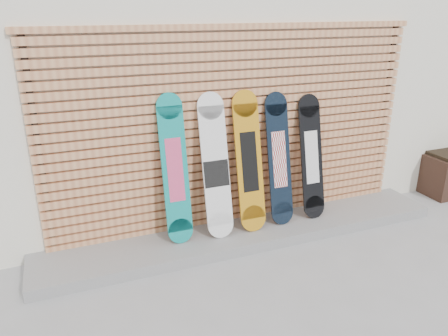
{
  "coord_description": "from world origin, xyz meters",
  "views": [
    {
      "loc": [
        -1.99,
        -3.26,
        2.46
      ],
      "look_at": [
        -0.4,
        0.75,
        0.85
      ],
      "focal_mm": 35.0,
      "sensor_mm": 36.0,
      "label": 1
    }
  ],
  "objects": [
    {
      "name": "ground",
      "position": [
        0.0,
        0.0,
        0.0
      ],
      "size": [
        80.0,
        80.0,
        0.0
      ],
      "primitive_type": "plane",
      "color": "gray",
      "rests_on": "ground"
    },
    {
      "name": "building",
      "position": [
        0.5,
        3.5,
        1.8
      ],
      "size": [
        12.0,
        5.0,
        3.6
      ],
      "primitive_type": "cube",
      "color": "silver",
      "rests_on": "ground"
    },
    {
      "name": "concrete_step",
      "position": [
        -0.15,
        0.68,
        0.06
      ],
      "size": [
        4.6,
        0.7,
        0.12
      ],
      "primitive_type": "cube",
      "color": "gray",
      "rests_on": "ground"
    },
    {
      "name": "slat_wall",
      "position": [
        -0.15,
        0.97,
        1.21
      ],
      "size": [
        4.26,
        0.08,
        2.29
      ],
      "color": "#C47D52",
      "rests_on": "ground"
    },
    {
      "name": "snowboard_0",
      "position": [
        -0.92,
        0.79,
        0.89
      ],
      "size": [
        0.27,
        0.32,
        1.54
      ],
      "color": "#0E8885",
      "rests_on": "concrete_step"
    },
    {
      "name": "snowboard_1",
      "position": [
        -0.49,
        0.76,
        0.87
      ],
      "size": [
        0.29,
        0.37,
        1.52
      ],
      "color": "white",
      "rests_on": "concrete_step"
    },
    {
      "name": "snowboard_2",
      "position": [
        -0.1,
        0.76,
        0.88
      ],
      "size": [
        0.29,
        0.37,
        1.52
      ],
      "color": "#BF8014",
      "rests_on": "concrete_step"
    },
    {
      "name": "snowboard_3",
      "position": [
        0.27,
        0.77,
        0.85
      ],
      "size": [
        0.27,
        0.34,
        1.47
      ],
      "color": "black",
      "rests_on": "concrete_step"
    },
    {
      "name": "snowboard_4",
      "position": [
        0.7,
        0.77,
        0.82
      ],
      "size": [
        0.27,
        0.34,
        1.41
      ],
      "color": "black",
      "rests_on": "concrete_step"
    }
  ]
}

